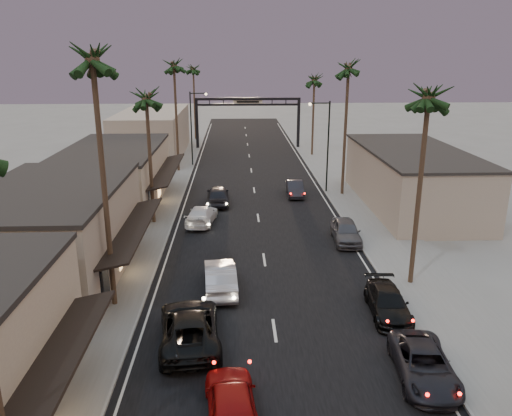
{
  "coord_description": "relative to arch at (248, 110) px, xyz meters",
  "views": [
    {
      "loc": [
        -1.84,
        -3.01,
        13.26
      ],
      "look_at": [
        -0.4,
        31.77,
        2.5
      ],
      "focal_mm": 35.0,
      "sensor_mm": 36.0,
      "label": 1
    }
  ],
  "objects": [
    {
      "name": "ground",
      "position": [
        0.0,
        -30.0,
        -5.53
      ],
      "size": [
        200.0,
        200.0,
        0.0
      ],
      "primitive_type": "plane",
      "color": "slate",
      "rests_on": "ground"
    },
    {
      "name": "road",
      "position": [
        0.0,
        -25.0,
        -5.53
      ],
      "size": [
        14.0,
        120.0,
        0.02
      ],
      "primitive_type": "cube",
      "color": "black",
      "rests_on": "ground"
    },
    {
      "name": "sidewalk_left",
      "position": [
        -9.5,
        -18.0,
        -5.47
      ],
      "size": [
        5.0,
        92.0,
        0.12
      ],
      "primitive_type": "cube",
      "color": "slate",
      "rests_on": "ground"
    },
    {
      "name": "sidewalk_right",
      "position": [
        9.5,
        -18.0,
        -5.47
      ],
      "size": [
        5.0,
        92.0,
        0.12
      ],
      "primitive_type": "cube",
      "color": "slate",
      "rests_on": "ground"
    },
    {
      "name": "storefront_mid",
      "position": [
        -13.0,
        -44.0,
        -2.78
      ],
      "size": [
        8.0,
        14.0,
        5.5
      ],
      "primitive_type": "cube",
      "color": "gray",
      "rests_on": "ground"
    },
    {
      "name": "storefront_far",
      "position": [
        -13.0,
        -28.0,
        -3.03
      ],
      "size": [
        8.0,
        16.0,
        5.0
      ],
      "primitive_type": "cube",
      "color": "tan",
      "rests_on": "ground"
    },
    {
      "name": "storefront_dist",
      "position": [
        -13.0,
        -5.0,
        -2.53
      ],
      "size": [
        8.0,
        20.0,
        6.0
      ],
      "primitive_type": "cube",
      "color": "gray",
      "rests_on": "ground"
    },
    {
      "name": "building_right",
      "position": [
        14.0,
        -30.0,
        -3.03
      ],
      "size": [
        8.0,
        18.0,
        5.0
      ],
      "primitive_type": "cube",
      "color": "gray",
      "rests_on": "ground"
    },
    {
      "name": "arch",
      "position": [
        0.0,
        0.0,
        0.0
      ],
      "size": [
        15.2,
        0.4,
        7.27
      ],
      "color": "black",
      "rests_on": "ground"
    },
    {
      "name": "streetlight_right",
      "position": [
        6.92,
        -25.0,
        -0.2
      ],
      "size": [
        2.13,
        0.3,
        9.0
      ],
      "color": "black",
      "rests_on": "ground"
    },
    {
      "name": "streetlight_left",
      "position": [
        -6.92,
        -12.0,
        -0.2
      ],
      "size": [
        2.13,
        0.3,
        9.0
      ],
      "color": "black",
      "rests_on": "ground"
    },
    {
      "name": "palm_lb",
      "position": [
        -8.6,
        -48.0,
        7.85
      ],
      "size": [
        3.2,
        3.2,
        15.2
      ],
      "color": "#38281C",
      "rests_on": "ground"
    },
    {
      "name": "palm_lc",
      "position": [
        -8.6,
        -34.0,
        4.94
      ],
      "size": [
        3.2,
        3.2,
        12.2
      ],
      "color": "#38281C",
      "rests_on": "ground"
    },
    {
      "name": "palm_ld",
      "position": [
        -8.6,
        -15.0,
        6.88
      ],
      "size": [
        3.2,
        3.2,
        14.2
      ],
      "color": "#38281C",
      "rests_on": "ground"
    },
    {
      "name": "palm_ra",
      "position": [
        8.6,
        -46.0,
        5.91
      ],
      "size": [
        3.2,
        3.2,
        13.2
      ],
      "color": "#38281C",
      "rests_on": "ground"
    },
    {
      "name": "palm_rb",
      "position": [
        8.6,
        -26.0,
        6.88
      ],
      "size": [
        3.2,
        3.2,
        14.2
      ],
      "color": "#38281C",
      "rests_on": "ground"
    },
    {
      "name": "palm_rc",
      "position": [
        8.6,
        -6.0,
        4.94
      ],
      "size": [
        3.2,
        3.2,
        12.2
      ],
      "color": "#38281C",
      "rests_on": "ground"
    },
    {
      "name": "palm_far",
      "position": [
        -8.3,
        8.0,
        5.91
      ],
      "size": [
        3.2,
        3.2,
        13.2
      ],
      "color": "#38281C",
      "rests_on": "ground"
    },
    {
      "name": "oncoming_red",
      "position": [
        -2.1,
        -57.38,
        -4.72
      ],
      "size": [
        2.32,
        4.92,
        1.63
      ],
      "primitive_type": "imported",
      "rotation": [
        0.0,
        0.0,
        3.23
      ],
      "color": "maroon",
      "rests_on": "ground"
    },
    {
      "name": "oncoming_pickup",
      "position": [
        -4.14,
        -51.88,
        -4.7
      ],
      "size": [
        3.36,
        6.24,
        1.66
      ],
      "primitive_type": "imported",
      "rotation": [
        0.0,
        0.0,
        3.25
      ],
      "color": "black",
      "rests_on": "ground"
    },
    {
      "name": "oncoming_silver",
      "position": [
        -2.83,
        -46.38,
        -4.7
      ],
      "size": [
        2.15,
        5.18,
        1.67
      ],
      "primitive_type": "imported",
      "rotation": [
        0.0,
        0.0,
        3.22
      ],
      "color": "#939297",
      "rests_on": "ground"
    },
    {
      "name": "oncoming_white",
      "position": [
        -4.68,
        -34.25,
        -4.8
      ],
      "size": [
        2.7,
        5.27,
        1.46
      ],
      "primitive_type": "imported",
      "rotation": [
        0.0,
        0.0,
        3.01
      ],
      "color": "silver",
      "rests_on": "ground"
    },
    {
      "name": "oncoming_dgrey",
      "position": [
        -3.52,
        -28.75,
        -4.68
      ],
      "size": [
        2.14,
        5.04,
        1.7
      ],
      "primitive_type": "imported",
      "rotation": [
        0.0,
        0.0,
        3.17
      ],
      "color": "black",
      "rests_on": "ground"
    },
    {
      "name": "curbside_near",
      "position": [
        6.03,
        -55.1,
        -4.85
      ],
      "size": [
        2.75,
        5.14,
        1.37
      ],
      "primitive_type": "imported",
      "rotation": [
        0.0,
        0.0,
        -0.1
      ],
      "color": "black",
      "rests_on": "ground"
    },
    {
      "name": "curbside_black",
      "position": [
        6.12,
        -49.6,
        -4.85
      ],
      "size": [
        2.21,
        4.83,
        1.37
      ],
      "primitive_type": "imported",
      "rotation": [
        0.0,
        0.0,
        -0.06
      ],
      "color": "black",
      "rests_on": "ground"
    },
    {
      "name": "curbside_grey",
      "position": [
        6.2,
        -38.8,
        -4.73
      ],
      "size": [
        2.16,
        4.83,
        1.61
      ],
      "primitive_type": "imported",
      "rotation": [
        0.0,
        0.0,
        -0.05
      ],
      "color": "#46464B",
      "rests_on": "ground"
    },
    {
      "name": "curbside_far",
      "position": [
        3.9,
        -26.2,
        -4.82
      ],
      "size": [
        1.65,
        4.4,
        1.43
      ],
      "primitive_type": "imported",
      "rotation": [
        0.0,
        0.0,
        -0.03
      ],
      "color": "black",
      "rests_on": "ground"
    }
  ]
}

